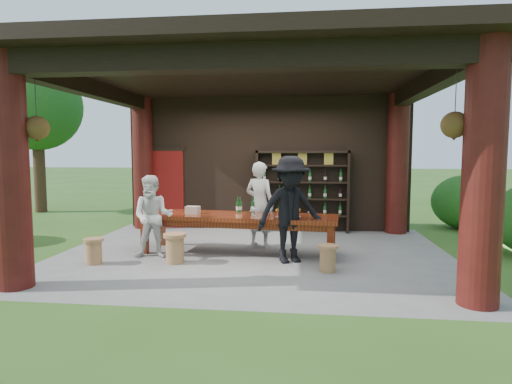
# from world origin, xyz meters

# --- Properties ---
(ground) EXTENTS (90.00, 90.00, 0.00)m
(ground) POSITION_xyz_m (0.00, 0.00, 0.00)
(ground) COLOR #2D5119
(ground) RESTS_ON ground
(pavilion) EXTENTS (7.50, 6.00, 3.60)m
(pavilion) POSITION_xyz_m (-0.01, 0.43, 2.13)
(pavilion) COLOR slate
(pavilion) RESTS_ON ground
(wine_shelf) EXTENTS (2.24, 0.34, 1.97)m
(wine_shelf) POSITION_xyz_m (0.89, 2.45, 0.99)
(wine_shelf) COLOR black
(wine_shelf) RESTS_ON ground
(tasting_table) EXTENTS (3.82, 1.33, 0.75)m
(tasting_table) POSITION_xyz_m (-0.29, 0.01, 0.64)
(tasting_table) COLOR #57180C
(tasting_table) RESTS_ON ground
(stool_near_left) EXTENTS (0.40, 0.40, 0.52)m
(stool_near_left) POSITION_xyz_m (-1.29, -0.83, 0.28)
(stool_near_left) COLOR #996A3D
(stool_near_left) RESTS_ON ground
(stool_near_right) EXTENTS (0.33, 0.33, 0.43)m
(stool_near_right) POSITION_xyz_m (1.34, -1.06, 0.23)
(stool_near_right) COLOR #996A3D
(stool_near_right) RESTS_ON ground
(stool_far_left) EXTENTS (0.34, 0.34, 0.45)m
(stool_far_left) POSITION_xyz_m (-2.66, -1.05, 0.24)
(stool_far_left) COLOR #996A3D
(stool_far_left) RESTS_ON ground
(host) EXTENTS (0.75, 0.63, 1.74)m
(host) POSITION_xyz_m (0.04, 0.69, 0.87)
(host) COLOR silver
(host) RESTS_ON ground
(guest_woman) EXTENTS (0.81, 0.67, 1.52)m
(guest_woman) POSITION_xyz_m (-1.79, -0.50, 0.76)
(guest_woman) COLOR silver
(guest_woman) RESTS_ON ground
(guest_man) EXTENTS (1.39, 1.13, 1.87)m
(guest_man) POSITION_xyz_m (0.71, -0.53, 0.94)
(guest_man) COLOR black
(guest_man) RESTS_ON ground
(table_bottles) EXTENTS (0.39, 0.20, 0.31)m
(table_bottles) POSITION_xyz_m (-0.24, 0.31, 0.90)
(table_bottles) COLOR #194C1E
(table_bottles) RESTS_ON tasting_table
(table_glasses) EXTENTS (0.96, 0.36, 0.15)m
(table_glasses) POSITION_xyz_m (0.38, -0.05, 0.82)
(table_glasses) COLOR silver
(table_glasses) RESTS_ON tasting_table
(napkin_basket) EXTENTS (0.28, 0.20, 0.14)m
(napkin_basket) POSITION_xyz_m (-1.20, 0.07, 0.82)
(napkin_basket) COLOR #BF6672
(napkin_basket) RESTS_ON tasting_table
(shrubs) EXTENTS (14.51, 7.83, 1.36)m
(shrubs) POSITION_xyz_m (0.78, 0.19, 0.56)
(shrubs) COLOR #194C14
(shrubs) RESTS_ON ground
(trees) EXTENTS (21.15, 10.77, 4.80)m
(trees) POSITION_xyz_m (3.96, 1.66, 3.37)
(trees) COLOR #3F2819
(trees) RESTS_ON ground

